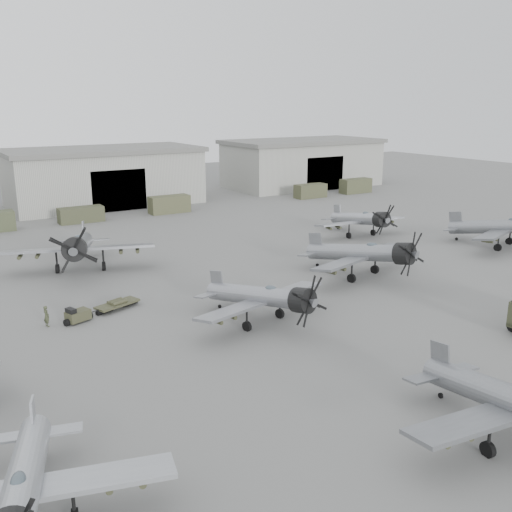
{
  "coord_description": "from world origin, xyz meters",
  "views": [
    {
      "loc": [
        -26.66,
        -25.28,
        15.44
      ],
      "look_at": [
        -1.39,
        15.29,
        2.5
      ],
      "focal_mm": 40.0,
      "sensor_mm": 36.0,
      "label": 1
    }
  ],
  "objects": [
    {
      "name": "support_truck_4",
      "position": [
        5.55,
        50.0,
        1.23
      ],
      "size": [
        5.83,
        2.2,
        2.46
      ],
      "primitive_type": "cube",
      "color": "#494B31",
      "rests_on": "ground"
    },
    {
      "name": "hangar_center",
      "position": [
        0.0,
        61.96,
        4.37
      ],
      "size": [
        29.0,
        14.8,
        8.7
      ],
      "color": "#A9AA9F",
      "rests_on": "ground"
    },
    {
      "name": "hangar_right",
      "position": [
        38.0,
        61.96,
        4.37
      ],
      "size": [
        29.0,
        14.8,
        8.7
      ],
      "color": "#A9AA9F",
      "rests_on": "ground"
    },
    {
      "name": "ground_crew",
      "position": [
        -19.27,
        14.7,
        0.77
      ],
      "size": [
        0.51,
        0.65,
        1.55
      ],
      "primitive_type": "imported",
      "rotation": [
        0.0,
        0.0,
        1.86
      ],
      "color": "#393E29",
      "rests_on": "ground"
    },
    {
      "name": "aircraft_mid_1",
      "position": [
        -5.91,
        6.8,
        2.07
      ],
      "size": [
        11.47,
        10.32,
        4.56
      ],
      "rotation": [
        0.0,
        0.0,
        0.24
      ],
      "color": "gray",
      "rests_on": "ground"
    },
    {
      "name": "tug_trailer",
      "position": [
        -15.91,
        14.8,
        0.46
      ],
      "size": [
        6.08,
        3.01,
        1.22
      ],
      "rotation": [
        0.0,
        0.0,
        0.32
      ],
      "color": "#3A3B27",
      "rests_on": "ground"
    },
    {
      "name": "support_truck_6",
      "position": [
        30.93,
        50.0,
        1.13
      ],
      "size": [
        5.46,
        2.2,
        2.27
      ],
      "primitive_type": "cube",
      "color": "#44462D",
      "rests_on": "ground"
    },
    {
      "name": "aircraft_mid_2",
      "position": [
        7.85,
        11.45,
        2.31
      ],
      "size": [
        12.75,
        11.48,
        5.08
      ],
      "rotation": [
        0.0,
        0.0,
        0.26
      ],
      "color": "gray",
      "rests_on": "ground"
    },
    {
      "name": "support_truck_3",
      "position": [
        -7.09,
        50.0,
        1.02
      ],
      "size": [
        5.78,
        2.2,
        2.03
      ],
      "primitive_type": "cube",
      "color": "#3D402A",
      "rests_on": "ground"
    },
    {
      "name": "aircraft_mid_3",
      "position": [
        28.52,
        11.67,
        2.32
      ],
      "size": [
        12.74,
        11.47,
        5.1
      ],
      "rotation": [
        0.0,
        0.0,
        0.31
      ],
      "color": "gray",
      "rests_on": "ground"
    },
    {
      "name": "aircraft_near_0",
      "position": [
        -24.52,
        -5.95,
        2.02
      ],
      "size": [
        11.15,
        10.04,
        4.45
      ],
      "rotation": [
        0.0,
        0.0,
        -0.27
      ],
      "color": "#A0A3A9",
      "rests_on": "ground"
    },
    {
      "name": "ground",
      "position": [
        0.0,
        0.0,
        0.0
      ],
      "size": [
        220.0,
        220.0,
        0.0
      ],
      "primitive_type": "plane",
      "color": "#60605E",
      "rests_on": "ground"
    },
    {
      "name": "aircraft_far_1",
      "position": [
        18.68,
        23.84,
        2.13
      ],
      "size": [
        11.76,
        10.59,
        4.68
      ],
      "rotation": [
        0.0,
        0.0,
        -0.1
      ],
      "color": "#92959A",
      "rests_on": "ground"
    },
    {
      "name": "aircraft_far_0",
      "position": [
        -13.51,
        26.97,
        2.53
      ],
      "size": [
        13.84,
        12.48,
        5.57
      ],
      "rotation": [
        0.0,
        0.0,
        -0.34
      ],
      "color": "gray",
      "rests_on": "ground"
    },
    {
      "name": "support_truck_7",
      "position": [
        40.84,
        50.0,
        1.24
      ],
      "size": [
        5.76,
        2.2,
        2.48
      ],
      "primitive_type": "cube",
      "color": "#45482F",
      "rests_on": "ground"
    }
  ]
}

